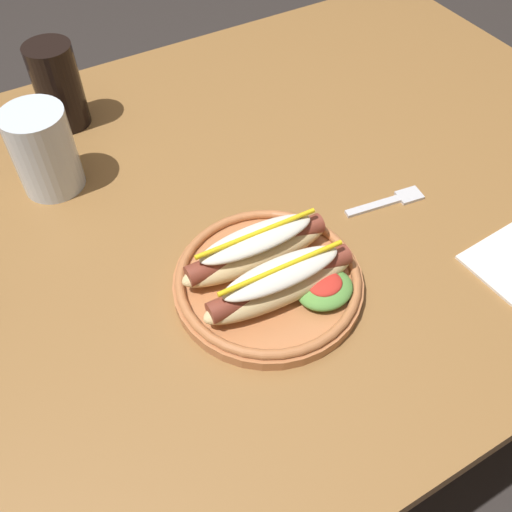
{
  "coord_description": "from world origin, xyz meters",
  "views": [
    {
      "loc": [
        -0.19,
        -0.52,
        1.31
      ],
      "look_at": [
        0.03,
        -0.12,
        0.77
      ],
      "focal_mm": 39.35,
      "sensor_mm": 36.0,
      "label": 1
    }
  ],
  "objects_px": {
    "water_cup": "(44,151)",
    "extra_cup": "(58,86)",
    "hot_dog_plate": "(270,274)",
    "fork": "(390,201)"
  },
  "relations": [
    {
      "from": "fork",
      "to": "water_cup",
      "type": "xyz_separation_m",
      "value": [
        -0.41,
        0.28,
        0.06
      ]
    },
    {
      "from": "hot_dog_plate",
      "to": "extra_cup",
      "type": "xyz_separation_m",
      "value": [
        -0.11,
        0.46,
        0.04
      ]
    },
    {
      "from": "hot_dog_plate",
      "to": "water_cup",
      "type": "height_order",
      "value": "water_cup"
    },
    {
      "from": "water_cup",
      "to": "fork",
      "type": "bearing_deg",
      "value": -34.48
    },
    {
      "from": "extra_cup",
      "to": "fork",
      "type": "bearing_deg",
      "value": -50.55
    },
    {
      "from": "hot_dog_plate",
      "to": "extra_cup",
      "type": "distance_m",
      "value": 0.48
    },
    {
      "from": "water_cup",
      "to": "extra_cup",
      "type": "bearing_deg",
      "value": 64.87
    },
    {
      "from": "water_cup",
      "to": "extra_cup",
      "type": "height_order",
      "value": "extra_cup"
    },
    {
      "from": "fork",
      "to": "water_cup",
      "type": "bearing_deg",
      "value": 153.51
    },
    {
      "from": "hot_dog_plate",
      "to": "extra_cup",
      "type": "bearing_deg",
      "value": 103.78
    }
  ]
}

